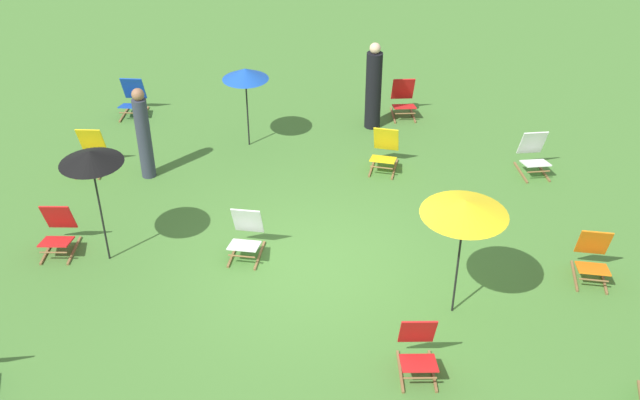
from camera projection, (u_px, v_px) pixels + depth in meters
name	position (u px, v px, depth m)	size (l,w,h in m)	color
ground_plane	(317.00, 267.00, 12.18)	(40.00, 40.00, 0.00)	#477A33
deckchair_0	(403.00, 99.00, 16.54)	(0.54, 0.80, 0.83)	olive
deckchair_1	(534.00, 155.00, 14.49)	(0.58, 0.82, 0.83)	olive
deckchair_2	(58.00, 231.00, 12.37)	(0.50, 0.77, 0.83)	olive
deckchair_3	(133.00, 99.00, 16.56)	(0.50, 0.77, 0.83)	olive
deckchair_5	(385.00, 151.00, 14.61)	(0.61, 0.84, 0.83)	olive
deckchair_7	(418.00, 349.00, 10.09)	(0.51, 0.78, 0.83)	olive
deckchair_8	(593.00, 257.00, 11.77)	(0.57, 0.81, 0.83)	olive
deckchair_9	(91.00, 152.00, 14.58)	(0.48, 0.76, 0.83)	olive
deckchair_10	(246.00, 235.00, 12.28)	(0.56, 0.81, 0.83)	olive
umbrella_0	(465.00, 208.00, 10.29)	(1.22, 1.22, 1.95)	black
umbrella_1	(91.00, 157.00, 11.32)	(0.97, 0.97, 2.01)	black
umbrella_2	(245.00, 74.00, 14.73)	(0.91, 0.91, 1.68)	black
person_0	(144.00, 135.00, 14.07)	(0.37, 0.37, 1.82)	#333847
person_1	(373.00, 88.00, 15.78)	(0.46, 0.46, 1.89)	black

